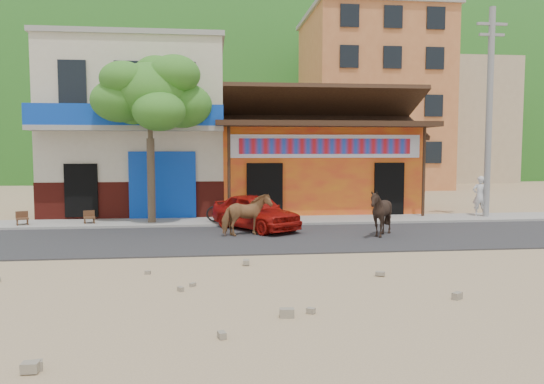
# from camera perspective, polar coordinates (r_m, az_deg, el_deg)

# --- Properties ---
(ground) EXTENTS (120.00, 120.00, 0.00)m
(ground) POSITION_cam_1_polar(r_m,az_deg,el_deg) (13.97, 3.77, -6.72)
(ground) COLOR #9E825B
(ground) RESTS_ON ground
(road) EXTENTS (60.00, 5.00, 0.04)m
(road) POSITION_cam_1_polar(r_m,az_deg,el_deg) (16.39, 2.19, -4.94)
(road) COLOR #28282B
(road) RESTS_ON ground
(sidewalk) EXTENTS (60.00, 2.00, 0.12)m
(sidewalk) POSITION_cam_1_polar(r_m,az_deg,el_deg) (19.81, 0.65, -3.14)
(sidewalk) COLOR gray
(sidewalk) RESTS_ON ground
(dance_club) EXTENTS (8.00, 6.00, 3.60)m
(dance_club) POSITION_cam_1_polar(r_m,az_deg,el_deg) (23.91, 4.20, 2.39)
(dance_club) COLOR orange
(dance_club) RESTS_ON ground
(cafe_building) EXTENTS (7.00, 6.00, 7.00)m
(cafe_building) POSITION_cam_1_polar(r_m,az_deg,el_deg) (23.67, -14.02, 6.35)
(cafe_building) COLOR beige
(cafe_building) RESTS_ON ground
(apartment_front) EXTENTS (9.00, 9.00, 12.00)m
(apartment_front) POSITION_cam_1_polar(r_m,az_deg,el_deg) (39.32, 10.54, 9.36)
(apartment_front) COLOR #CC723F
(apartment_front) RESTS_ON ground
(apartment_rear) EXTENTS (8.00, 8.00, 10.00)m
(apartment_rear) POSITION_cam_1_polar(r_m,az_deg,el_deg) (48.10, 18.75, 7.13)
(apartment_rear) COLOR tan
(apartment_rear) RESTS_ON ground
(hillside) EXTENTS (100.00, 40.00, 24.00)m
(hillside) POSITION_cam_1_polar(r_m,az_deg,el_deg) (84.01, -4.96, 11.02)
(hillside) COLOR #194C14
(hillside) RESTS_ON ground
(tree) EXTENTS (3.00, 3.00, 6.00)m
(tree) POSITION_cam_1_polar(r_m,az_deg,el_deg) (19.39, -12.95, 5.64)
(tree) COLOR #2D721E
(tree) RESTS_ON sidewalk
(utility_pole) EXTENTS (0.24, 0.24, 8.00)m
(utility_pole) POSITION_cam_1_polar(r_m,az_deg,el_deg) (22.24, 22.32, 7.85)
(utility_pole) COLOR gray
(utility_pole) RESTS_ON sidewalk
(cow_tan) EXTENTS (1.70, 1.27, 1.31)m
(cow_tan) POSITION_cam_1_polar(r_m,az_deg,el_deg) (16.61, -2.78, -2.46)
(cow_tan) COLOR #9C6A3E
(cow_tan) RESTS_ON road
(cow_dark) EXTENTS (1.56, 1.45, 1.46)m
(cow_dark) POSITION_cam_1_polar(r_m,az_deg,el_deg) (16.73, 11.61, -2.24)
(cow_dark) COLOR black
(cow_dark) RESTS_ON road
(red_car) EXTENTS (3.15, 3.74, 1.21)m
(red_car) POSITION_cam_1_polar(r_m,az_deg,el_deg) (17.83, -1.80, -2.12)
(red_car) COLOR #A4110B
(red_car) RESTS_ON road
(scooter) EXTENTS (1.72, 0.70, 0.89)m
(scooter) POSITION_cam_1_polar(r_m,az_deg,el_deg) (19.21, -4.58, -1.89)
(scooter) COLOR black
(scooter) RESTS_ON sidewalk
(pedestrian) EXTENTS (0.64, 0.49, 1.57)m
(pedestrian) POSITION_cam_1_polar(r_m,az_deg,el_deg) (22.30, 21.45, -0.41)
(pedestrian) COLOR silver
(pedestrian) RESTS_ON sidewalk
(cafe_chair_left) EXTENTS (0.48, 0.48, 0.82)m
(cafe_chair_left) POSITION_cam_1_polar(r_m,az_deg,el_deg) (19.83, -19.07, -2.02)
(cafe_chair_left) COLOR #453017
(cafe_chair_left) RESTS_ON sidewalk
(cafe_chair_right) EXTENTS (0.53, 0.53, 0.87)m
(cafe_chair_right) POSITION_cam_1_polar(r_m,az_deg,el_deg) (20.32, -25.30, -2.00)
(cafe_chair_right) COLOR #492418
(cafe_chair_right) RESTS_ON sidewalk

